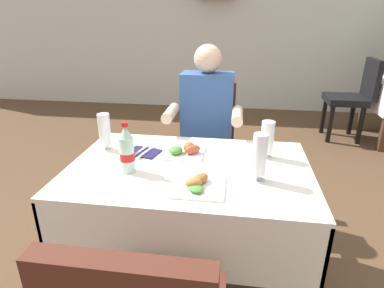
{
  "coord_description": "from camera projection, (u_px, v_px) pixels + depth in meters",
  "views": [
    {
      "loc": [
        0.17,
        -1.4,
        1.44
      ],
      "look_at": [
        -0.05,
        0.15,
        0.81
      ],
      "focal_mm": 30.07,
      "sensor_mm": 36.0,
      "label": 1
    }
  ],
  "objects": [
    {
      "name": "napkin_cutlery_set",
      "position": [
        144.0,
        152.0,
        1.78
      ],
      "size": [
        0.2,
        0.2,
        0.01
      ],
      "color": "#231E4C",
      "rests_on": "main_dining_table"
    },
    {
      "name": "cola_bottle_primary",
      "position": [
        127.0,
        151.0,
        1.53
      ],
      "size": [
        0.07,
        0.07,
        0.25
      ],
      "color": "silver",
      "rests_on": "main_dining_table"
    },
    {
      "name": "beer_glass_middle",
      "position": [
        259.0,
        158.0,
        1.44
      ],
      "size": [
        0.07,
        0.07,
        0.23
      ],
      "color": "white",
      "rests_on": "main_dining_table"
    },
    {
      "name": "main_dining_table",
      "position": [
        189.0,
        195.0,
        1.69
      ],
      "size": [
        1.22,
        0.81,
        0.73
      ],
      "color": "white",
      "rests_on": "ground"
    },
    {
      "name": "chair_far_diner_seat",
      "position": [
        205.0,
        141.0,
        2.42
      ],
      "size": [
        0.44,
        0.5,
        0.97
      ],
      "color": "#4C2319",
      "rests_on": "ground"
    },
    {
      "name": "plate_near_camera",
      "position": [
        198.0,
        184.0,
        1.42
      ],
      "size": [
        0.23,
        0.23,
        0.06
      ],
      "color": "white",
      "rests_on": "main_dining_table"
    },
    {
      "name": "plate_far_diner",
      "position": [
        185.0,
        151.0,
        1.76
      ],
      "size": [
        0.22,
        0.22,
        0.07
      ],
      "color": "white",
      "rests_on": "main_dining_table"
    },
    {
      "name": "background_chair_left",
      "position": [
        354.0,
        94.0,
        3.81
      ],
      "size": [
        0.5,
        0.44,
        0.97
      ],
      "color": "black",
      "rests_on": "ground"
    },
    {
      "name": "beer_glass_right",
      "position": [
        105.0,
        132.0,
        1.79
      ],
      "size": [
        0.07,
        0.07,
        0.21
      ],
      "color": "white",
      "rests_on": "main_dining_table"
    },
    {
      "name": "back_wall",
      "position": [
        231.0,
        10.0,
        4.83
      ],
      "size": [
        11.0,
        0.12,
        3.0
      ],
      "primitive_type": "cube",
      "color": "silver",
      "rests_on": "ground"
    },
    {
      "name": "seated_diner_far",
      "position": [
        206.0,
        126.0,
        2.26
      ],
      "size": [
        0.5,
        0.46,
        1.26
      ],
      "color": "#282D42",
      "rests_on": "ground"
    },
    {
      "name": "ground_plane",
      "position": [
        198.0,
        284.0,
        1.85
      ],
      "size": [
        11.0,
        11.0,
        0.0
      ],
      "primitive_type": "plane",
      "color": "brown"
    },
    {
      "name": "beer_glass_left",
      "position": [
        267.0,
        140.0,
        1.69
      ],
      "size": [
        0.07,
        0.07,
        0.2
      ],
      "color": "white",
      "rests_on": "main_dining_table"
    }
  ]
}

